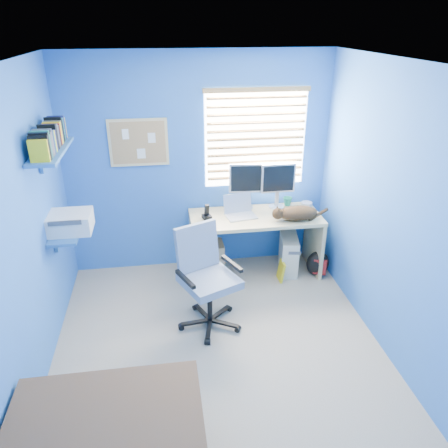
{
  "coord_description": "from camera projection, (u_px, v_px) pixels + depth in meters",
  "views": [
    {
      "loc": [
        -0.42,
        -3.17,
        2.77
      ],
      "look_at": [
        0.15,
        0.65,
        0.95
      ],
      "focal_mm": 35.0,
      "sensor_mm": 36.0,
      "label": 1
    }
  ],
  "objects": [
    {
      "name": "corkboard",
      "position": [
        139.0,
        143.0,
        4.74
      ],
      "size": [
        0.64,
        0.02,
        0.52
      ],
      "color": "#C9B67F",
      "rests_on": "ground"
    },
    {
      "name": "tower_pc",
      "position": [
        289.0,
        254.0,
        5.21
      ],
      "size": [
        0.27,
        0.47,
        0.45
      ],
      "primitive_type": "cube",
      "rotation": [
        0.0,
        0.0,
        -0.18
      ],
      "color": "beige",
      "rests_on": "floor"
    },
    {
      "name": "mug",
      "position": [
        288.0,
        201.0,
        5.21
      ],
      "size": [
        0.1,
        0.09,
        0.1
      ],
      "primitive_type": "imported",
      "color": "#146F58",
      "rests_on": "desk"
    },
    {
      "name": "monitor_right",
      "position": [
        277.0,
        186.0,
        5.07
      ],
      "size": [
        0.4,
        0.13,
        0.54
      ],
      "primitive_type": "cube",
      "rotation": [
        0.0,
        0.0,
        0.03
      ],
      "color": "silver",
      "rests_on": "desk"
    },
    {
      "name": "wall_back",
      "position": [
        199.0,
        166.0,
        4.97
      ],
      "size": [
        3.0,
        0.01,
        2.5
      ],
      "primitive_type": "cube",
      "color": "blue",
      "rests_on": "ground"
    },
    {
      "name": "wall_left",
      "position": [
        24.0,
        238.0,
        3.34
      ],
      "size": [
        0.01,
        3.2,
        2.5
      ],
      "primitive_type": "cube",
      "color": "blue",
      "rests_on": "ground"
    },
    {
      "name": "window_blinds",
      "position": [
        256.0,
        138.0,
        4.9
      ],
      "size": [
        1.15,
        0.05,
        1.1
      ],
      "color": "white",
      "rests_on": "ground"
    },
    {
      "name": "laptop",
      "position": [
        241.0,
        208.0,
        4.89
      ],
      "size": [
        0.37,
        0.31,
        0.22
      ],
      "primitive_type": "cube",
      "rotation": [
        0.0,
        0.0,
        0.16
      ],
      "color": "silver",
      "rests_on": "desk"
    },
    {
      "name": "cd_spindle",
      "position": [
        307.0,
        205.0,
        5.15
      ],
      "size": [
        0.13,
        0.13,
        0.07
      ],
      "primitive_type": "cylinder",
      "color": "silver",
      "rests_on": "desk"
    },
    {
      "name": "cat",
      "position": [
        298.0,
        213.0,
        4.83
      ],
      "size": [
        0.45,
        0.25,
        0.16
      ],
      "primitive_type": "ellipsoid",
      "rotation": [
        0.0,
        0.0,
        0.04
      ],
      "color": "black",
      "rests_on": "desk"
    },
    {
      "name": "office_chair",
      "position": [
        207.0,
        290.0,
        4.24
      ],
      "size": [
        0.78,
        0.78,
        1.01
      ],
      "color": "black",
      "rests_on": "floor"
    },
    {
      "name": "wall_right",
      "position": [
        391.0,
        214.0,
        3.74
      ],
      "size": [
        0.01,
        3.2,
        2.5
      ],
      "primitive_type": "cube",
      "color": "blue",
      "rests_on": "ground"
    },
    {
      "name": "yellow_book",
      "position": [
        281.0,
        271.0,
        5.06
      ],
      "size": [
        0.03,
        0.17,
        0.24
      ],
      "primitive_type": "cube",
      "color": "yellow",
      "rests_on": "floor"
    },
    {
      "name": "wall_shelves",
      "position": [
        58.0,
        182.0,
        3.95
      ],
      "size": [
        0.42,
        0.9,
        1.05
      ],
      "color": "#2C64A6",
      "rests_on": "ground"
    },
    {
      "name": "wall_front",
      "position": [
        262.0,
        366.0,
        2.11
      ],
      "size": [
        3.0,
        0.01,
        2.5
      ],
      "primitive_type": "cube",
      "color": "blue",
      "rests_on": "ground"
    },
    {
      "name": "monitor_left",
      "position": [
        246.0,
        186.0,
        5.06
      ],
      "size": [
        0.41,
        0.15,
        0.54
      ],
      "primitive_type": "cube",
      "rotation": [
        0.0,
        0.0,
        -0.08
      ],
      "color": "silver",
      "rests_on": "desk"
    },
    {
      "name": "phone",
      "position": [
        207.0,
        212.0,
        4.85
      ],
      "size": [
        0.11,
        0.13,
        0.17
      ],
      "primitive_type": "cube",
      "rotation": [
        0.0,
        0.0,
        0.22
      ],
      "color": "black",
      "rests_on": "desk"
    },
    {
      "name": "desk",
      "position": [
        255.0,
        244.0,
        5.12
      ],
      "size": [
        1.48,
        0.65,
        0.74
      ],
      "primitive_type": "cube",
      "color": "#C9B67F",
      "rests_on": "floor"
    },
    {
      "name": "floor",
      "position": [
        218.0,
        346.0,
        4.07
      ],
      "size": [
        3.0,
        3.2,
        0.0
      ],
      "primitive_type": "cube",
      "color": "#A79E87",
      "rests_on": "ground"
    },
    {
      "name": "drawer_boxes",
      "position": [
        208.0,
        258.0,
        5.16
      ],
      "size": [
        0.35,
        0.28,
        0.41
      ],
      "primitive_type": "cube",
      "color": "tan",
      "rests_on": "floor"
    },
    {
      "name": "backpack",
      "position": [
        318.0,
        263.0,
        5.14
      ],
      "size": [
        0.33,
        0.3,
        0.31
      ],
      "primitive_type": "ellipsoid",
      "rotation": [
        0.0,
        0.0,
        -0.43
      ],
      "color": "black",
      "rests_on": "floor"
    },
    {
      "name": "ceiling",
      "position": [
        216.0,
        62.0,
        3.0
      ],
      "size": [
        3.0,
        3.2,
        0.0
      ],
      "primitive_type": "cube",
      "color": "white",
      "rests_on": "wall_back"
    }
  ]
}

